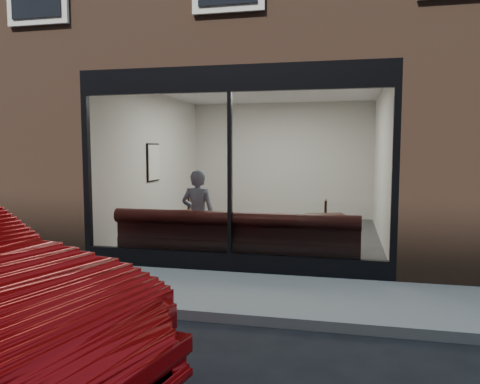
% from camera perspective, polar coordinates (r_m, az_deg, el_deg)
% --- Properties ---
extents(ground, '(120.00, 120.00, 0.00)m').
position_cam_1_polar(ground, '(5.62, -6.43, -14.93)').
color(ground, black).
rests_on(ground, ground).
extents(sidewalk_near, '(40.00, 2.00, 0.01)m').
position_cam_1_polar(sidewalk_near, '(6.52, -3.49, -11.95)').
color(sidewalk_near, gray).
rests_on(sidewalk_near, ground).
extents(kerb_near, '(40.00, 0.10, 0.12)m').
position_cam_1_polar(kerb_near, '(5.55, -6.61, -14.52)').
color(kerb_near, gray).
rests_on(kerb_near, ground).
extents(host_building_pier_left, '(2.50, 12.00, 3.20)m').
position_cam_1_polar(host_building_pier_left, '(14.09, -10.27, 3.89)').
color(host_building_pier_left, brown).
rests_on(host_building_pier_left, ground).
extents(host_building_pier_right, '(2.50, 12.00, 3.20)m').
position_cam_1_polar(host_building_pier_right, '(13.13, 21.53, 3.50)').
color(host_building_pier_right, brown).
rests_on(host_building_pier_right, ground).
extents(host_building_backfill, '(5.00, 6.00, 3.20)m').
position_cam_1_polar(host_building_backfill, '(16.07, 6.49, 4.12)').
color(host_building_backfill, brown).
rests_on(host_building_backfill, ground).
extents(cafe_floor, '(6.00, 6.00, 0.00)m').
position_cam_1_polar(cafe_floor, '(10.31, 2.75, -5.40)').
color(cafe_floor, '#2D2D30').
rests_on(cafe_floor, ground).
extents(cafe_ceiling, '(6.00, 6.00, 0.00)m').
position_cam_1_polar(cafe_ceiling, '(10.20, 2.83, 12.38)').
color(cafe_ceiling, white).
rests_on(cafe_ceiling, host_building_upper).
extents(cafe_wall_back, '(5.00, 0.00, 5.00)m').
position_cam_1_polar(cafe_wall_back, '(13.08, 5.05, 3.85)').
color(cafe_wall_back, silver).
rests_on(cafe_wall_back, ground).
extents(cafe_wall_left, '(0.00, 6.00, 6.00)m').
position_cam_1_polar(cafe_wall_left, '(10.84, -10.31, 3.47)').
color(cafe_wall_left, silver).
rests_on(cafe_wall_left, ground).
extents(cafe_wall_right, '(0.00, 6.00, 6.00)m').
position_cam_1_polar(cafe_wall_right, '(10.01, 17.00, 3.16)').
color(cafe_wall_right, silver).
rests_on(cafe_wall_right, ground).
extents(storefront_kick, '(5.00, 0.10, 0.30)m').
position_cam_1_polar(storefront_kick, '(7.46, -1.22, -8.56)').
color(storefront_kick, black).
rests_on(storefront_kick, ground).
extents(storefront_header, '(5.00, 0.10, 0.40)m').
position_cam_1_polar(storefront_header, '(7.31, -1.27, 13.66)').
color(storefront_header, black).
rests_on(storefront_header, host_building_upper).
extents(storefront_mullion, '(0.06, 0.10, 2.50)m').
position_cam_1_polar(storefront_mullion, '(7.25, -1.24, 2.24)').
color(storefront_mullion, black).
rests_on(storefront_mullion, storefront_kick).
extents(storefront_glass, '(4.80, 0.00, 4.80)m').
position_cam_1_polar(storefront_glass, '(7.22, -1.30, 2.23)').
color(storefront_glass, white).
rests_on(storefront_glass, storefront_kick).
extents(banquette, '(4.00, 0.55, 0.45)m').
position_cam_1_polar(banquette, '(7.82, -0.51, -7.34)').
color(banquette, '#3C1716').
rests_on(banquette, cafe_floor).
extents(person, '(0.59, 0.40, 1.58)m').
position_cam_1_polar(person, '(8.12, -5.15, -2.83)').
color(person, '#899BBD').
rests_on(person, cafe_floor).
extents(cafe_table_left, '(0.81, 0.81, 0.04)m').
position_cam_1_polar(cafe_table_left, '(8.79, -7.10, -2.55)').
color(cafe_table_left, black).
rests_on(cafe_table_left, cafe_floor).
extents(cafe_table_right, '(0.86, 0.86, 0.04)m').
position_cam_1_polar(cafe_table_right, '(8.40, 10.69, -2.97)').
color(cafe_table_right, black).
rests_on(cafe_table_right, cafe_floor).
extents(cafe_chair_left, '(0.49, 0.49, 0.04)m').
position_cam_1_polar(cafe_chair_left, '(10.17, -7.14, -4.32)').
color(cafe_chair_left, black).
rests_on(cafe_chair_left, cafe_floor).
extents(cafe_chair_right, '(0.41, 0.41, 0.04)m').
position_cam_1_polar(cafe_chair_right, '(9.28, 9.17, -5.29)').
color(cafe_chair_right, black).
rests_on(cafe_chair_right, cafe_floor).
extents(wall_poster, '(0.02, 0.59, 0.79)m').
position_cam_1_polar(wall_poster, '(10.67, -10.46, 3.58)').
color(wall_poster, white).
rests_on(wall_poster, cafe_wall_left).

